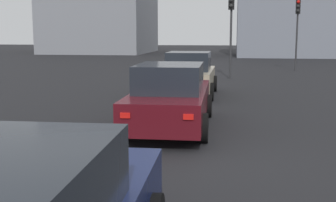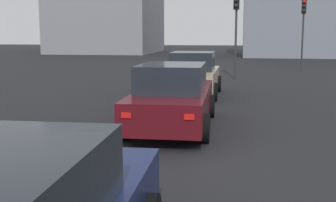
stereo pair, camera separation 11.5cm
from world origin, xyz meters
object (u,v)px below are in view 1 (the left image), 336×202
car_maroon_right_second (171,97)px  traffic_light_near_right (298,20)px  car_beige_right_lead (189,75)px  traffic_light_near_left (231,17)px

car_maroon_right_second → traffic_light_near_right: (17.77, -5.37, 2.40)m
car_beige_right_lead → traffic_light_near_right: bearing=-24.3°
car_maroon_right_second → traffic_light_near_left: (12.16, -1.34, 2.39)m
car_maroon_right_second → traffic_light_near_right: traffic_light_near_right is taller
car_beige_right_lead → traffic_light_near_right: (12.03, -5.49, 2.38)m
car_beige_right_lead → traffic_light_near_left: traffic_light_near_left is taller
car_beige_right_lead → traffic_light_near_left: (6.42, -1.46, 2.38)m
traffic_light_near_left → traffic_light_near_right: 6.91m
car_beige_right_lead → traffic_light_near_left: 7.00m
traffic_light_near_left → car_beige_right_lead: bearing=-5.6°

